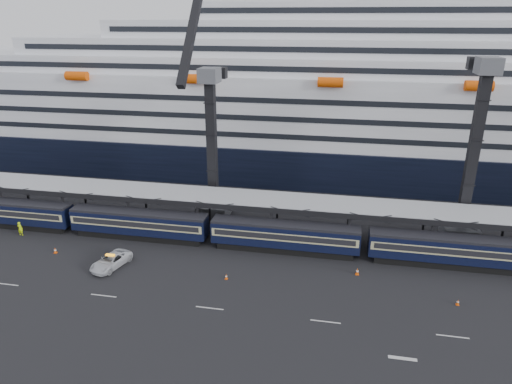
% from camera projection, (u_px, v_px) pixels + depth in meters
% --- Properties ---
extents(ground, '(260.00, 260.00, 0.00)m').
position_uv_depth(ground, '(346.00, 301.00, 48.76)').
color(ground, black).
rests_on(ground, ground).
extents(lane_markings, '(111.00, 4.27, 0.02)m').
position_uv_depth(lane_markings, '(434.00, 342.00, 42.52)').
color(lane_markings, beige).
rests_on(lane_markings, ground).
extents(train, '(133.05, 3.00, 4.05)m').
position_uv_depth(train, '(311.00, 238.00, 57.97)').
color(train, black).
rests_on(train, ground).
extents(canopy, '(130.00, 6.25, 5.53)m').
position_uv_depth(canopy, '(350.00, 206.00, 59.72)').
color(canopy, '#9FA2A7').
rests_on(canopy, ground).
extents(cruise_ship, '(214.09, 28.84, 34.00)m').
position_uv_depth(cruise_ship, '(347.00, 108.00, 86.71)').
color(cruise_ship, black).
rests_on(cruise_ship, ground).
extents(crane_dark_near, '(4.50, 17.75, 35.08)m').
position_uv_depth(crane_dark_near, '(211.00, 141.00, 65.09)').
color(crane_dark_near, '#4D4F55').
rests_on(crane_dark_near, ground).
extents(crane_dark_mid, '(4.50, 18.24, 39.64)m').
position_uv_depth(crane_dark_mid, '(476.00, 145.00, 57.46)').
color(crane_dark_mid, '#4D4F55').
rests_on(crane_dark_mid, ground).
extents(pickup_truck, '(3.91, 6.04, 1.55)m').
position_uv_depth(pickup_truck, '(111.00, 261.00, 55.20)').
color(pickup_truck, silver).
rests_on(pickup_truck, ground).
extents(worker, '(0.75, 0.49, 2.04)m').
position_uv_depth(worker, '(20.00, 229.00, 63.18)').
color(worker, '#D2FF0D').
rests_on(worker, ground).
extents(traffic_cone_b, '(0.40, 0.40, 0.80)m').
position_uv_depth(traffic_cone_b, '(55.00, 250.00, 58.60)').
color(traffic_cone_b, '#EA4F07').
rests_on(traffic_cone_b, ground).
extents(traffic_cone_c, '(0.34, 0.34, 0.67)m').
position_uv_depth(traffic_cone_c, '(226.00, 276.00, 52.76)').
color(traffic_cone_c, '#EA4F07').
rests_on(traffic_cone_c, ground).
extents(traffic_cone_d, '(0.42, 0.42, 0.84)m').
position_uv_depth(traffic_cone_d, '(357.00, 271.00, 53.67)').
color(traffic_cone_d, '#EA4F07').
rests_on(traffic_cone_d, ground).
extents(traffic_cone_e, '(0.34, 0.34, 0.67)m').
position_uv_depth(traffic_cone_e, '(458.00, 302.00, 48.00)').
color(traffic_cone_e, '#EA4F07').
rests_on(traffic_cone_e, ground).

